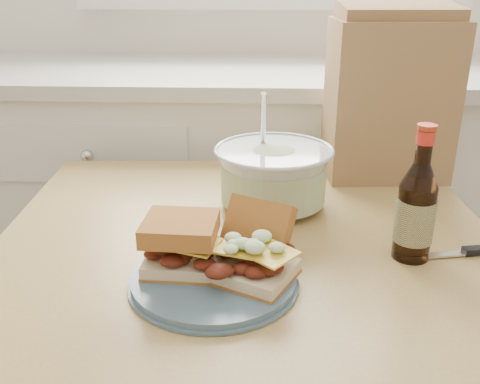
{
  "coord_description": "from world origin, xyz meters",
  "views": [
    {
      "loc": [
        -0.02,
        0.02,
        1.21
      ],
      "look_at": [
        -0.06,
        0.92,
        0.84
      ],
      "focal_mm": 40.0,
      "sensor_mm": 36.0,
      "label": 1
    }
  ],
  "objects_px": {
    "dining_table": "(248,297)",
    "plate": "(214,279)",
    "beer_bottle": "(416,210)",
    "coleslaw_bowl": "(273,178)",
    "paper_bag": "(389,100)"
  },
  "relations": [
    {
      "from": "dining_table",
      "to": "coleslaw_bowl",
      "type": "bearing_deg",
      "value": 72.02
    },
    {
      "from": "beer_bottle",
      "to": "dining_table",
      "type": "bearing_deg",
      "value": 179.42
    },
    {
      "from": "dining_table",
      "to": "paper_bag",
      "type": "height_order",
      "value": "paper_bag"
    },
    {
      "from": "coleslaw_bowl",
      "to": "paper_bag",
      "type": "bearing_deg",
      "value": 37.99
    },
    {
      "from": "coleslaw_bowl",
      "to": "paper_bag",
      "type": "distance_m",
      "value": 0.36
    },
    {
      "from": "beer_bottle",
      "to": "coleslaw_bowl",
      "type": "bearing_deg",
      "value": 144.97
    },
    {
      "from": "dining_table",
      "to": "coleslaw_bowl",
      "type": "xyz_separation_m",
      "value": [
        0.05,
        0.17,
        0.17
      ]
    },
    {
      "from": "plate",
      "to": "paper_bag",
      "type": "height_order",
      "value": "paper_bag"
    },
    {
      "from": "dining_table",
      "to": "plate",
      "type": "height_order",
      "value": "plate"
    },
    {
      "from": "dining_table",
      "to": "plate",
      "type": "xyz_separation_m",
      "value": [
        -0.05,
        -0.14,
        0.12
      ]
    },
    {
      "from": "dining_table",
      "to": "beer_bottle",
      "type": "bearing_deg",
      "value": -10.13
    },
    {
      "from": "plate",
      "to": "beer_bottle",
      "type": "distance_m",
      "value": 0.35
    },
    {
      "from": "plate",
      "to": "dining_table",
      "type": "bearing_deg",
      "value": 69.91
    },
    {
      "from": "dining_table",
      "to": "coleslaw_bowl",
      "type": "relative_size",
      "value": 3.99
    },
    {
      "from": "dining_table",
      "to": "beer_bottle",
      "type": "xyz_separation_m",
      "value": [
        0.28,
        -0.03,
        0.2
      ]
    }
  ]
}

